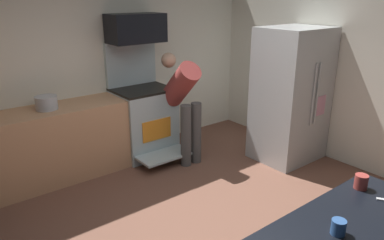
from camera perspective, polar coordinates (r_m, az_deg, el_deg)
ground_plane at (r=3.68m, az=1.93°, el=-17.33°), size 5.20×4.80×0.02m
wall_back at (r=5.05m, az=-15.41°, el=8.49°), size 5.20×0.12×2.60m
wall_right at (r=5.07m, az=24.87°, el=7.44°), size 0.12×4.80×2.60m
lower_cabinet_run at (r=4.68m, az=-22.84°, el=-4.08°), size 2.40×0.60×0.90m
oven_range at (r=5.16m, az=-7.53°, el=0.16°), size 0.76×1.00×1.56m
microwave at (r=4.98m, az=-8.72°, el=13.95°), size 0.74×0.38×0.37m
refrigerator at (r=5.06m, az=15.13°, el=3.74°), size 0.88×0.74×1.78m
person_cook at (r=4.81m, az=-1.38°, el=3.25°), size 0.31×0.69×1.43m
mug_coffee at (r=2.80m, az=24.85°, el=-8.73°), size 0.09×0.09×0.10m
mug_tea at (r=2.28m, az=21.85°, el=-15.23°), size 0.08×0.08×0.09m
stock_pot at (r=4.55m, az=-21.74°, el=2.51°), size 0.25×0.25×0.16m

